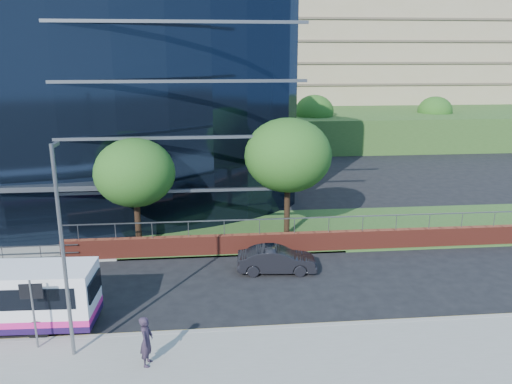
{
  "coord_description": "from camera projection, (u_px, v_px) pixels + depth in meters",
  "views": [
    {
      "loc": [
        11.23,
        -19.26,
        10.98
      ],
      "look_at": [
        13.87,
        8.0,
        3.49
      ],
      "focal_mm": 35.0,
      "sensor_mm": 36.0,
      "label": 1
    }
  ],
  "objects": [
    {
      "name": "grass_verge",
      "position": [
        403.0,
        226.0,
        33.12
      ],
      "size": [
        36.0,
        8.0,
        0.12
      ],
      "primitive_type": "cube",
      "color": "#2D511E",
      "rests_on": "ground"
    },
    {
      "name": "tree_far_c",
      "position": [
        135.0,
        173.0,
        28.44
      ],
      "size": [
        4.62,
        4.62,
        6.51
      ],
      "color": "black",
      "rests_on": "ground"
    },
    {
      "name": "pedestrian",
      "position": [
        147.0,
        341.0,
        17.89
      ],
      "size": [
        0.55,
        0.75,
        1.9
      ],
      "primitive_type": "imported",
      "rotation": [
        0.0,
        0.0,
        1.42
      ],
      "color": "#2C2132",
      "rests_on": "pavement_near"
    },
    {
      "name": "parked_car",
      "position": [
        277.0,
        260.0,
        26.07
      ],
      "size": [
        4.21,
        1.74,
        1.35
      ],
      "primitive_type": "imported",
      "rotation": [
        0.0,
        0.0,
        1.49
      ],
      "color": "black",
      "rests_on": "ground"
    },
    {
      "name": "tree_far_d",
      "position": [
        288.0,
        155.0,
        30.06
      ],
      "size": [
        5.28,
        5.28,
        7.44
      ],
      "color": "black",
      "rests_on": "ground"
    },
    {
      "name": "streetlight_east",
      "position": [
        63.0,
        247.0,
        17.64
      ],
      "size": [
        0.15,
        0.77,
        8.0
      ],
      "color": "slate",
      "rests_on": "pavement_near"
    },
    {
      "name": "apartment_block",
      "position": [
        344.0,
        55.0,
        75.31
      ],
      "size": [
        60.0,
        42.0,
        30.0
      ],
      "color": "#2D511E",
      "rests_on": "ground"
    },
    {
      "name": "tree_dist_f",
      "position": [
        435.0,
        111.0,
        63.27
      ],
      "size": [
        4.29,
        4.29,
        6.05
      ],
      "color": "black",
      "rests_on": "ground"
    },
    {
      "name": "tree_dist_e",
      "position": [
        314.0,
        111.0,
        59.78
      ],
      "size": [
        4.62,
        4.62,
        6.51
      ],
      "color": "black",
      "rests_on": "ground"
    },
    {
      "name": "glass_office",
      "position": [
        6.0,
        96.0,
        37.88
      ],
      "size": [
        44.0,
        23.1,
        16.0
      ],
      "color": "black",
      "rests_on": "ground"
    },
    {
      "name": "street_sign",
      "position": [
        32.0,
        300.0,
        18.67
      ],
      "size": [
        0.85,
        0.09,
        2.8
      ],
      "color": "slate",
      "rests_on": "pavement_near"
    },
    {
      "name": "retaining_wall",
      "position": [
        362.0,
        240.0,
        29.05
      ],
      "size": [
        34.0,
        0.4,
        2.11
      ],
      "color": "maroon",
      "rests_on": "ground"
    }
  ]
}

